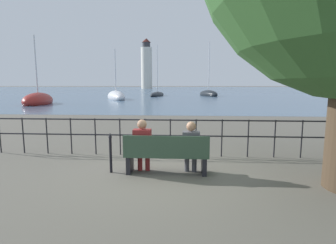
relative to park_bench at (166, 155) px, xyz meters
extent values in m
plane|color=#605B51|center=(0.00, 0.06, -0.44)|extent=(1000.00, 1000.00, 0.00)
cube|color=#47607A|center=(0.00, 161.37, -0.43)|extent=(600.00, 300.00, 0.01)
cube|color=#334C38|center=(0.00, 0.06, -0.01)|extent=(1.89, 0.45, 0.05)
cube|color=#334C38|center=(0.00, -0.14, 0.24)|extent=(1.89, 0.04, 0.45)
cube|color=black|center=(-0.84, 0.06, -0.24)|extent=(0.10, 0.41, 0.40)
cube|color=black|center=(0.84, 0.06, -0.24)|extent=(0.10, 0.41, 0.40)
cylinder|color=maroon|center=(-0.64, 0.22, -0.21)|extent=(0.11, 0.11, 0.45)
cylinder|color=maroon|center=(-0.46, 0.22, -0.21)|extent=(0.11, 0.11, 0.45)
cube|color=maroon|center=(-0.55, 0.13, 0.06)|extent=(0.34, 0.26, 0.14)
cube|color=maroon|center=(-0.55, 0.04, 0.29)|extent=(0.40, 0.24, 0.56)
sphere|color=#A87A5B|center=(-0.55, 0.04, 0.69)|extent=(0.21, 0.21, 0.21)
cylinder|color=#4C4C51|center=(0.46, 0.22, -0.21)|extent=(0.11, 0.11, 0.45)
cylinder|color=#4C4C51|center=(0.63, 0.22, -0.21)|extent=(0.11, 0.11, 0.45)
cube|color=#4C4C51|center=(0.55, 0.13, 0.06)|extent=(0.32, 0.26, 0.14)
cube|color=#4C4C51|center=(0.55, 0.04, 0.27)|extent=(0.38, 0.24, 0.52)
sphere|color=#A87A5B|center=(0.55, 0.04, 0.65)|extent=(0.21, 0.21, 0.21)
cylinder|color=black|center=(-5.04, 1.56, 0.09)|extent=(0.04, 0.04, 1.05)
cylinder|color=black|center=(-4.32, 1.56, 0.09)|extent=(0.04, 0.04, 1.05)
cylinder|color=black|center=(-3.60, 1.56, 0.09)|extent=(0.04, 0.04, 1.05)
cylinder|color=black|center=(-2.88, 1.56, 0.09)|extent=(0.04, 0.04, 1.05)
cylinder|color=black|center=(-2.16, 1.56, 0.09)|extent=(0.04, 0.04, 1.05)
cylinder|color=black|center=(-1.44, 1.56, 0.09)|extent=(0.04, 0.04, 1.05)
cylinder|color=black|center=(-0.72, 1.56, 0.09)|extent=(0.04, 0.04, 1.05)
cylinder|color=black|center=(0.00, 1.56, 0.09)|extent=(0.04, 0.04, 1.05)
cylinder|color=black|center=(0.72, 1.56, 0.09)|extent=(0.04, 0.04, 1.05)
cylinder|color=black|center=(1.44, 1.56, 0.09)|extent=(0.04, 0.04, 1.05)
cylinder|color=black|center=(2.16, 1.56, 0.09)|extent=(0.04, 0.04, 1.05)
cylinder|color=black|center=(2.88, 1.56, 0.09)|extent=(0.04, 0.04, 1.05)
cylinder|color=black|center=(3.60, 1.56, 0.09)|extent=(0.04, 0.04, 1.05)
cylinder|color=black|center=(4.32, 1.56, 0.09)|extent=(0.04, 0.04, 1.05)
cylinder|color=black|center=(0.00, 1.56, 0.58)|extent=(10.07, 0.04, 0.04)
cylinder|color=black|center=(0.00, 1.56, 0.14)|extent=(10.07, 0.04, 0.04)
cylinder|color=black|center=(-1.27, 0.02, -0.03)|extent=(0.06, 0.06, 0.82)
cone|color=black|center=(-1.27, 0.02, 0.44)|extent=(0.09, 0.09, 0.11)
ellipsoid|color=black|center=(4.68, 43.17, -0.13)|extent=(4.02, 6.80, 1.53)
cylinder|color=silver|center=(4.68, 43.17, 4.85)|extent=(0.14, 0.14, 9.04)
ellipsoid|color=maroon|center=(-14.88, 20.70, -0.09)|extent=(3.36, 6.14, 1.75)
cylinder|color=silver|center=(-14.88, 20.70, 3.51)|extent=(0.14, 0.14, 6.14)
ellipsoid|color=silver|center=(-9.41, 31.09, -0.09)|extent=(5.23, 8.48, 1.72)
cylinder|color=silver|center=(-9.41, 31.09, 3.49)|extent=(0.14, 0.14, 6.12)
ellipsoid|color=black|center=(-4.69, 42.07, -0.21)|extent=(2.68, 8.01, 1.12)
cylinder|color=silver|center=(-4.69, 42.07, 4.39)|extent=(0.14, 0.14, 8.54)
cylinder|color=silver|center=(-20.72, 138.44, 10.59)|extent=(5.94, 5.94, 22.05)
cylinder|color=#2D2D33|center=(-20.72, 138.44, 22.96)|extent=(4.16, 4.16, 2.69)
cone|color=#4C1E19|center=(-20.72, 138.44, 25.38)|extent=(4.75, 4.75, 2.15)
camera|label=1|loc=(0.41, -5.67, 1.55)|focal=28.00mm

